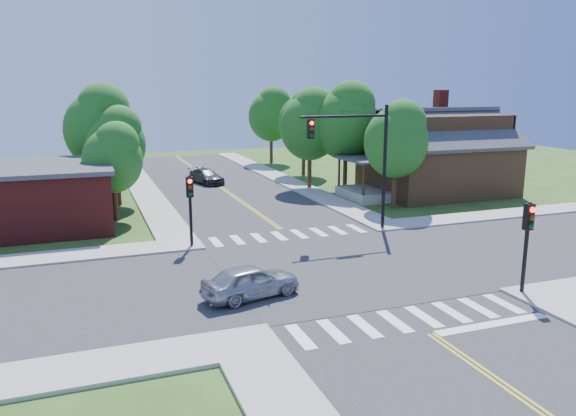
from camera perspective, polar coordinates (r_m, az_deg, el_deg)
name	(u,v)px	position (r m, az deg, el deg)	size (l,w,h in m)	color
ground	(336,269)	(26.05, 4.90, -6.14)	(100.00, 100.00, 0.00)	#294E18
road_ns	(336,268)	(26.05, 4.90, -6.10)	(10.00, 90.00, 0.04)	#2D2D30
road_ew	(336,268)	(26.04, 4.90, -6.09)	(90.00, 10.00, 0.04)	#2D2D30
intersection_patch	(336,269)	(26.05, 4.90, -6.14)	(10.20, 10.20, 0.06)	#2D2D30
sidewalk_ne	(430,188)	(47.12, 14.22, 1.95)	(40.00, 40.00, 0.14)	#9E9B93
crosswalk_north	(289,235)	(31.52, 0.11, -2.74)	(8.85, 2.00, 0.01)	white
crosswalk_south	(409,319)	(20.96, 12.23, -10.95)	(8.85, 2.00, 0.01)	white
centerline	(336,268)	(26.04, 4.90, -6.05)	(0.30, 90.00, 0.01)	yellow
stop_bar	(492,325)	(21.36, 20.06, -11.12)	(4.60, 0.45, 0.09)	white
signal_mast_ne	(359,148)	(31.65, 7.20, 6.08)	(5.30, 0.42, 7.20)	black
signal_pole_se	(528,231)	(23.93, 23.18, -2.15)	(0.34, 0.42, 3.80)	black
signal_pole_nw	(190,198)	(28.89, -9.92, 1.02)	(0.34, 0.42, 3.80)	black
house_ne	(436,151)	(44.97, 14.83, 5.64)	(13.05, 8.80, 7.11)	#372313
building_nw	(19,197)	(36.27, -25.62, 1.01)	(10.40, 8.40, 3.73)	maroon
tree_e_a	(398,138)	(38.53, 11.08, 7.04)	(4.35, 4.13, 7.40)	#382314
tree_e_b	(347,119)	(44.61, 6.06, 8.99)	(5.12, 4.87, 8.71)	#382314
tree_e_c	(305,119)	(52.46, 1.71, 9.04)	(4.72, 4.48, 8.02)	#382314
tree_e_d	(272,113)	(60.95, -1.64, 9.64)	(4.86, 4.62, 8.26)	#382314
tree_w_a	(114,156)	(35.98, -17.28, 5.06)	(3.63, 3.45, 6.17)	#382314
tree_w_b	(101,125)	(42.16, -18.46, 8.05)	(4.99, 4.74, 8.48)	#382314
tree_w_c	(101,122)	(50.56, -18.48, 8.32)	(4.73, 4.49, 8.04)	#382314
tree_w_d	(100,121)	(59.41, -18.53, 8.37)	(4.31, 4.10, 7.33)	#382314
tree_house	(311,122)	(45.32, 2.36, 8.69)	(4.83, 4.59, 8.21)	#382314
tree_bldg	(117,140)	(40.63, -17.02, 6.61)	(4.11, 3.90, 6.98)	#382314
car_silver	(251,282)	(22.31, -3.81, -7.51)	(4.18, 2.38, 1.34)	#A9ABB0
car_dgrey	(206,177)	(48.59, -8.30, 3.15)	(2.78, 4.54, 1.23)	#2B2C30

